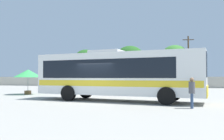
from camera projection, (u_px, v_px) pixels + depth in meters
The scene contains 13 objects.
ground_plane at pixel (132, 92), 25.52m from camera, with size 300.00×300.00×0.00m, color gray.
perimeter_wall at pixel (153, 82), 38.84m from camera, with size 80.00×0.30×1.67m, color #B2AD9E.
coach_bus_white_yellow at pixel (116, 74), 16.51m from camera, with size 11.41×3.43×3.43m.
attendant_by_bus_door at pixel (192, 91), 12.51m from camera, with size 0.33×0.33×1.58m.
vendor_umbrella_secondary_green at pixel (28, 74), 22.64m from camera, with size 2.60×2.60×2.30m.
parked_car_leftmost_white at pixel (54, 82), 39.63m from camera, with size 4.25×2.26×1.44m.
parked_car_second_black at pixel (91, 83), 37.94m from camera, with size 4.26×2.05×1.42m.
parked_car_third_maroon at pixel (132, 83), 35.45m from camera, with size 4.26×2.17×1.48m.
parked_car_rightmost_dark_blue at pixel (173, 83), 34.18m from camera, with size 4.21×2.16×1.52m.
utility_pole_near at pixel (188, 60), 40.23m from camera, with size 1.79×0.43×8.37m.
roadside_tree_left at pixel (86, 59), 47.40m from camera, with size 4.46×4.46×6.96m.
roadside_tree_midleft at pixel (130, 58), 46.28m from camera, with size 5.52×5.52×7.52m.
roadside_tree_midright at pixel (175, 57), 41.38m from camera, with size 4.51×4.51×7.03m.
Camera 1 is at (6.00, -14.95, 1.60)m, focal length 39.30 mm.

